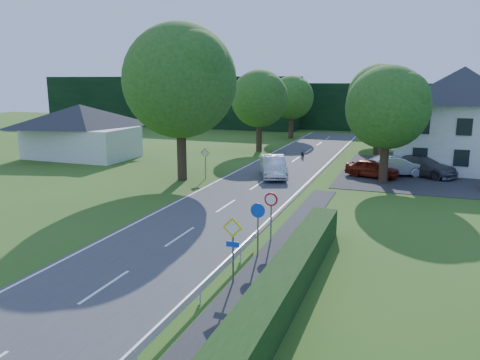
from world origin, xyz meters
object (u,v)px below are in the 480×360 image
at_px(parked_car_red, 372,168).
at_px(parked_car_grey, 422,165).
at_px(parked_car_silver_a, 395,166).
at_px(moving_car, 273,167).
at_px(streetlight, 382,121).
at_px(motorcycle, 303,154).
at_px(parasol, 418,158).

relative_size(parked_car_red, parked_car_grey, 0.74).
height_order(parked_car_silver_a, parked_car_grey, parked_car_grey).
distance_m(moving_car, parked_car_silver_a, 9.77).
height_order(streetlight, motorcycle, streetlight).
bearing_deg(motorcycle, moving_car, -110.30).
xyz_separation_m(streetlight, motorcycle, (-7.60, 6.90, -3.98)).
relative_size(streetlight, parked_car_grey, 1.45).
bearing_deg(streetlight, parked_car_silver_a, 43.89).
bearing_deg(parked_car_grey, moving_car, 142.53).
xyz_separation_m(streetlight, parked_car_grey, (3.15, 1.97, -3.62)).
bearing_deg(parasol, parked_car_grey, -84.49).
bearing_deg(parked_car_red, motorcycle, 60.36).
bearing_deg(moving_car, motorcycle, 67.49).
relative_size(motorcycle, parasol, 0.84).
bearing_deg(streetlight, parasol, 59.39).
distance_m(parked_car_red, parasol, 6.01).
distance_m(motorcycle, parasol, 10.68).
bearing_deg(streetlight, motorcycle, 137.79).
xyz_separation_m(moving_car, motorcycle, (0.16, 9.70, -0.40)).
xyz_separation_m(parked_car_grey, parasol, (-0.28, 2.89, 0.10)).
relative_size(streetlight, parked_car_red, 1.95).
xyz_separation_m(moving_car, parked_car_red, (7.27, 2.69, -0.14)).
distance_m(streetlight, parked_car_grey, 5.19).
xyz_separation_m(streetlight, parasol, (2.87, 4.86, -3.52)).
distance_m(parked_car_red, parked_car_silver_a, 2.09).
height_order(parked_car_grey, parasol, parasol).
distance_m(streetlight, parked_car_silver_a, 3.98).
distance_m(parked_car_silver_a, parasol, 4.10).
bearing_deg(moving_car, parked_car_silver_a, 2.21).
bearing_deg(parked_car_silver_a, moving_car, 93.25).
xyz_separation_m(streetlight, parked_car_silver_a, (1.18, 1.13, -3.63)).
relative_size(moving_car, parked_car_red, 1.24).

